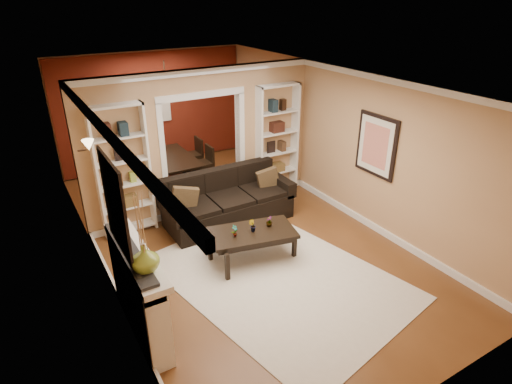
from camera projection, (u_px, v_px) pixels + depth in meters
floor at (234, 233)px, 7.61m from camera, size 8.00×8.00×0.00m
ceiling at (230, 79)px, 6.45m from camera, size 8.00×8.00×0.00m
wall_back at (154, 110)px, 10.14m from camera, size 8.00×0.00×8.00m
wall_front at (436, 299)px, 3.93m from camera, size 8.00×0.00×8.00m
wall_left at (91, 193)px, 5.99m from camera, size 0.00×8.00×8.00m
wall_right at (338, 140)px, 8.07m from camera, size 0.00×8.00×8.00m
partition_wall at (202, 142)px, 7.96m from camera, size 4.50×0.15×2.70m
red_back_panel at (154, 111)px, 10.13m from camera, size 4.44×0.04×2.64m
dining_window at (154, 102)px, 10.00m from camera, size 0.78×0.03×0.98m
area_rug at (278, 277)px, 6.43m from camera, size 3.32×4.14×0.01m
sofa at (228, 199)px, 7.82m from camera, size 2.38×1.03×0.93m
pillow_left at (185, 199)px, 7.32m from camera, size 0.46×0.22×0.44m
pillow_right at (268, 180)px, 8.11m from camera, size 0.41×0.18×0.40m
coffee_table at (252, 245)px, 6.79m from camera, size 1.46×1.00×0.50m
plant_left at (235, 231)px, 6.50m from camera, size 0.12×0.11×0.20m
plant_center at (252, 226)px, 6.64m from camera, size 0.14×0.13×0.19m
plant_right at (269, 221)px, 6.79m from camera, size 0.12×0.12×0.17m
bookshelf_left at (123, 172)px, 7.20m from camera, size 0.90×0.30×2.30m
bookshelf_right at (277, 141)px, 8.63m from camera, size 0.90×0.30×2.30m
fireplace at (140, 292)px, 5.23m from camera, size 0.32×1.70×1.16m
vase at (145, 258)px, 4.57m from camera, size 0.36×0.36×0.32m
mirror at (115, 206)px, 4.64m from camera, size 0.03×0.95×1.10m
wall_sconce at (84, 148)px, 6.26m from camera, size 0.18×0.18×0.22m
framed_art at (376, 146)px, 7.19m from camera, size 0.04×0.85×1.05m
dining_table at (173, 169)px, 9.56m from camera, size 1.67×0.93×0.59m
dining_chair_nw at (153, 172)px, 9.00m from camera, size 0.47×0.47×0.91m
dining_chair_ne at (201, 164)px, 9.53m from camera, size 0.43×0.43×0.82m
dining_chair_sw at (144, 163)px, 9.47m from camera, size 0.54×0.54×0.89m
dining_chair_se at (191, 156)px, 9.99m from camera, size 0.47×0.47×0.83m
chandelier at (171, 91)px, 8.84m from camera, size 0.50×0.50×0.30m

